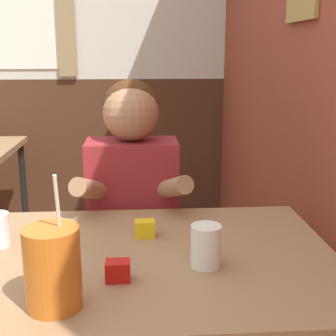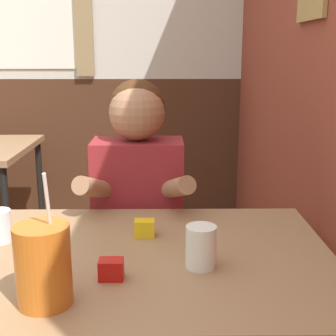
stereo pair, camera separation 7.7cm
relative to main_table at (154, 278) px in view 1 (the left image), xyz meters
name	(u,v)px [view 1 (the left image)]	position (x,y,z in m)	size (l,w,h in m)	color
brick_wall_right	(284,36)	(0.62, 0.91, 0.68)	(0.08, 4.47, 2.70)	brown
back_wall	(48,41)	(-0.63, 2.18, 0.68)	(5.42, 0.09, 2.70)	silver
main_table	(154,278)	(0.00, 0.00, 0.00)	(1.01, 0.76, 0.75)	#93704C
person_seated	(133,226)	(-0.06, 0.52, -0.04)	(0.42, 0.41, 1.19)	maroon
cocktail_pitcher	(53,268)	(-0.23, -0.25, 0.16)	(0.12, 0.12, 0.30)	#C6661E
glass_center	(206,246)	(0.13, -0.08, 0.13)	(0.08, 0.08, 0.11)	silver
condiment_ketchup	(118,271)	(-0.09, -0.14, 0.10)	(0.06, 0.04, 0.05)	#B7140F
condiment_mustard	(145,229)	(-0.02, 0.13, 0.10)	(0.06, 0.04, 0.05)	yellow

